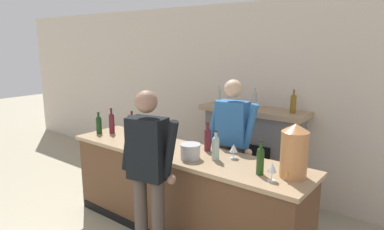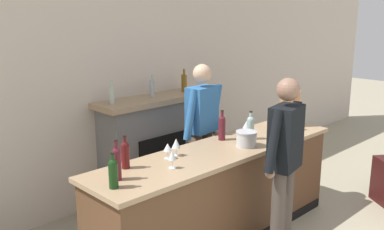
{
  "view_description": "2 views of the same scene",
  "coord_description": "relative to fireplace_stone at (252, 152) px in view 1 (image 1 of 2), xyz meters",
  "views": [
    {
      "loc": [
        2.2,
        -0.11,
        2.19
      ],
      "look_at": [
        -0.23,
        3.01,
        1.35
      ],
      "focal_mm": 32.0,
      "sensor_mm": 36.0,
      "label": 1
    },
    {
      "loc": [
        -3.25,
        -0.03,
        2.32
      ],
      "look_at": [
        -0.34,
        2.96,
        1.33
      ],
      "focal_mm": 40.0,
      "sensor_mm": 36.0,
      "label": 2
    }
  ],
  "objects": [
    {
      "name": "wine_bottle_burgundy_dark",
      "position": [
        0.04,
        -1.16,
        0.48
      ],
      "size": [
        0.08,
        0.08,
        0.33
      ],
      "color": "#551923",
      "rests_on": "bar_counter"
    },
    {
      "name": "wine_bottle_cabernet_heavy",
      "position": [
        0.28,
        -1.36,
        0.47
      ],
      "size": [
        0.08,
        0.08,
        0.31
      ],
      "color": "#9DBBB3",
      "rests_on": "bar_counter"
    },
    {
      "name": "wine_bottle_port_short",
      "position": [
        -1.22,
        -1.15,
        0.46
      ],
      "size": [
        0.07,
        0.07,
        0.3
      ],
      "color": "#4E1112",
      "rests_on": "bar_counter"
    },
    {
      "name": "wine_glass_front_left",
      "position": [
        0.98,
        -1.51,
        0.45
      ],
      "size": [
        0.08,
        0.08,
        0.17
      ],
      "color": "silver",
      "rests_on": "bar_counter"
    },
    {
      "name": "wine_glass_back_row",
      "position": [
        -0.67,
        -1.21,
        0.45
      ],
      "size": [
        0.08,
        0.08,
        0.17
      ],
      "color": "silver",
      "rests_on": "bar_counter"
    },
    {
      "name": "ice_bucket_steel",
      "position": [
        0.05,
        -1.49,
        0.41
      ],
      "size": [
        0.22,
        0.22,
        0.16
      ],
      "color": "silver",
      "rests_on": "bar_counter"
    },
    {
      "name": "person_bartender",
      "position": [
        0.12,
        -0.78,
        0.32
      ],
      "size": [
        0.66,
        0.34,
        1.77
      ],
      "color": "brown",
      "rests_on": "ground_plane"
    },
    {
      "name": "wine_glass_front_right",
      "position": [
        0.4,
        -1.2,
        0.44
      ],
      "size": [
        0.09,
        0.09,
        0.15
      ],
      "color": "silver",
      "rests_on": "bar_counter"
    },
    {
      "name": "wine_glass_by_dispenser",
      "position": [
        -0.78,
        -1.22,
        0.44
      ],
      "size": [
        0.08,
        0.08,
        0.15
      ],
      "color": "silver",
      "rests_on": "bar_counter"
    },
    {
      "name": "wine_bottle_rose_blush",
      "position": [
        -1.54,
        -1.44,
        0.46
      ],
      "size": [
        0.08,
        0.08,
        0.29
      ],
      "color": "#143513",
      "rests_on": "bar_counter"
    },
    {
      "name": "potted_plant_corner",
      "position": [
        -2.46,
        -0.37,
        -0.36
      ],
      "size": [
        0.44,
        0.41,
        0.7
      ],
      "color": "brown",
      "rests_on": "ground_plane"
    },
    {
      "name": "fireplace_stone",
      "position": [
        0.0,
        0.0,
        0.0
      ],
      "size": [
        1.51,
        0.52,
        1.61
      ],
      "color": "slate",
      "rests_on": "ground_plane"
    },
    {
      "name": "wine_bottle_merlot_tall",
      "position": [
        -1.42,
        -1.32,
        0.48
      ],
      "size": [
        0.07,
        0.07,
        0.34
      ],
      "color": "#561822",
      "rests_on": "bar_counter"
    },
    {
      "name": "wine_glass_mid_counter",
      "position": [
        -0.92,
        -1.44,
        0.44
      ],
      "size": [
        0.07,
        0.07,
        0.17
      ],
      "color": "silver",
      "rests_on": "bar_counter"
    },
    {
      "name": "wall_back_panel",
      "position": [
        -0.03,
        0.26,
        0.71
      ],
      "size": [
        12.0,
        0.07,
        2.75
      ],
      "color": "beige",
      "rests_on": "ground_plane"
    },
    {
      "name": "person_customer",
      "position": [
        -0.05,
        -2.01,
        0.32
      ],
      "size": [
        0.65,
        0.36,
        1.77
      ],
      "color": "#473E37",
      "rests_on": "ground_plane"
    },
    {
      "name": "bar_counter",
      "position": [
        -0.19,
        -1.36,
        -0.16
      ],
      "size": [
        3.0,
        0.72,
        0.99
      ],
      "color": "brown",
      "rests_on": "ground_plane"
    },
    {
      "name": "wine_bottle_chardonnay_pale",
      "position": [
        0.83,
        -1.44,
        0.48
      ],
      "size": [
        0.07,
        0.07,
        0.33
      ],
      "color": "#1E3E16",
      "rests_on": "bar_counter"
    },
    {
      "name": "copper_dispenser",
      "position": [
        1.1,
        -1.31,
        0.58
      ],
      "size": [
        0.25,
        0.29,
        0.5
      ],
      "color": "#BC7A47",
      "rests_on": "bar_counter"
    }
  ]
}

